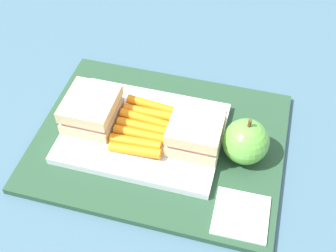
{
  "coord_description": "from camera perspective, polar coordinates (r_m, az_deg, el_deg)",
  "views": [
    {
      "loc": [
        0.12,
        -0.4,
        0.51
      ],
      "look_at": [
        0.01,
        0.0,
        0.04
      ],
      "focal_mm": 47.1,
      "sensor_mm": 36.0,
      "label": 1
    }
  ],
  "objects": [
    {
      "name": "ground_plane",
      "position": [
        0.66,
        -1.06,
        -2.21
      ],
      "size": [
        2.4,
        2.4,
        0.0
      ],
      "primitive_type": "plane",
      "color": "#42667A"
    },
    {
      "name": "lunchbag_mat",
      "position": [
        0.65,
        -1.06,
        -1.93
      ],
      "size": [
        0.36,
        0.28,
        0.01
      ],
      "primitive_type": "cube",
      "color": "#284C33",
      "rests_on": "ground_plane"
    },
    {
      "name": "food_tray",
      "position": [
        0.65,
        -3.2,
        -0.87
      ],
      "size": [
        0.23,
        0.17,
        0.01
      ],
      "primitive_type": "cube",
      "color": "white",
      "rests_on": "lunchbag_mat"
    },
    {
      "name": "sandwich_half_left",
      "position": [
        0.65,
        -9.9,
        2.1
      ],
      "size": [
        0.07,
        0.08,
        0.04
      ],
      "color": "#DBC189",
      "rests_on": "food_tray"
    },
    {
      "name": "sandwich_half_right",
      "position": [
        0.61,
        3.65,
        -0.61
      ],
      "size": [
        0.07,
        0.08,
        0.04
      ],
      "color": "#DBC189",
      "rests_on": "food_tray"
    },
    {
      "name": "carrot_sticks_bundle",
      "position": [
        0.64,
        -3.33,
        -0.1
      ],
      "size": [
        0.08,
        0.1,
        0.02
      ],
      "color": "orange",
      "rests_on": "food_tray"
    },
    {
      "name": "apple",
      "position": [
        0.61,
        10.03,
        -2.04
      ],
      "size": [
        0.06,
        0.06,
        0.08
      ],
      "color": "#66B742",
      "rests_on": "lunchbag_mat"
    },
    {
      "name": "paper_napkin",
      "position": [
        0.58,
        9.44,
        -11.29
      ],
      "size": [
        0.07,
        0.07,
        0.0
      ],
      "primitive_type": "cube",
      "rotation": [
        0.0,
        0.0,
        0.02
      ],
      "color": "white",
      "rests_on": "lunchbag_mat"
    }
  ]
}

